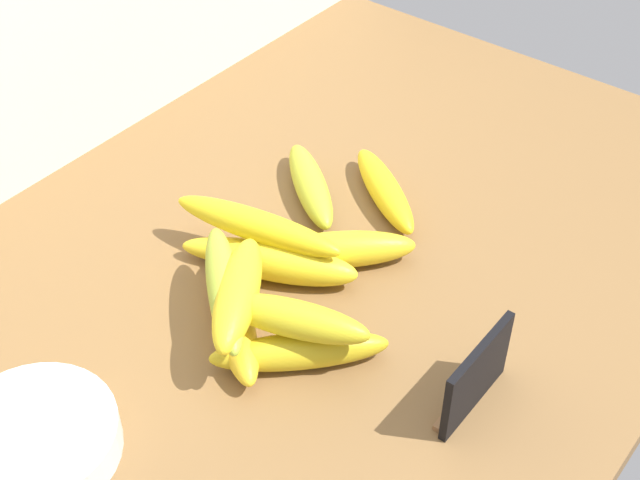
% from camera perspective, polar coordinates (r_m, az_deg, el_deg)
% --- Properties ---
extents(counter_top, '(1.10, 0.76, 0.03)m').
position_cam_1_polar(counter_top, '(1.03, 0.66, -1.80)').
color(counter_top, brown).
rests_on(counter_top, ground).
extents(chalkboard_sign, '(0.11, 0.02, 0.08)m').
position_cam_1_polar(chalkboard_sign, '(0.86, 9.94, -8.69)').
color(chalkboard_sign, black).
rests_on(chalkboard_sign, counter_top).
extents(fruit_bowl, '(0.16, 0.16, 0.03)m').
position_cam_1_polar(fruit_bowl, '(0.87, -17.85, -12.12)').
color(fruit_bowl, silver).
rests_on(fruit_bowl, counter_top).
extents(banana_0, '(0.10, 0.15, 0.03)m').
position_cam_1_polar(banana_0, '(1.01, -4.58, -0.84)').
color(banana_0, yellow).
rests_on(banana_0, counter_top).
extents(banana_1, '(0.15, 0.18, 0.04)m').
position_cam_1_polar(banana_1, '(0.93, -5.66, -4.81)').
color(banana_1, yellow).
rests_on(banana_1, counter_top).
extents(banana_2, '(0.15, 0.15, 0.04)m').
position_cam_1_polar(banana_2, '(1.00, 1.27, -0.63)').
color(banana_2, yellow).
rests_on(banana_2, counter_top).
extents(banana_3, '(0.11, 0.17, 0.04)m').
position_cam_1_polar(banana_3, '(0.98, -2.32, -1.54)').
color(banana_3, yellow).
rests_on(banana_3, counter_top).
extents(banana_4, '(0.13, 0.16, 0.04)m').
position_cam_1_polar(banana_4, '(1.09, 4.16, 3.22)').
color(banana_4, yellow).
rests_on(banana_4, counter_top).
extents(banana_5, '(0.16, 0.16, 0.04)m').
position_cam_1_polar(banana_5, '(0.90, -1.32, -7.13)').
color(banana_5, gold).
rests_on(banana_5, counter_top).
extents(banana_6, '(0.13, 0.16, 0.04)m').
position_cam_1_polar(banana_6, '(1.09, -0.62, 3.53)').
color(banana_6, gold).
rests_on(banana_6, counter_top).
extents(banana_7, '(0.09, 0.16, 0.04)m').
position_cam_1_polar(banana_7, '(0.88, -1.71, -5.06)').
color(banana_7, gold).
rests_on(banana_7, banana_5).
extents(banana_8, '(0.16, 0.12, 0.04)m').
position_cam_1_polar(banana_8, '(0.90, -5.27, -3.45)').
color(banana_8, yellow).
rests_on(banana_8, banana_1).
extents(banana_9, '(0.15, 0.16, 0.03)m').
position_cam_1_polar(banana_9, '(0.91, -6.15, -3.06)').
color(banana_9, '#A0B531').
rests_on(banana_9, banana_1).
extents(banana_10, '(0.08, 0.21, 0.04)m').
position_cam_1_polar(banana_10, '(0.99, -4.05, 0.92)').
color(banana_10, yellow).
rests_on(banana_10, banana_0).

